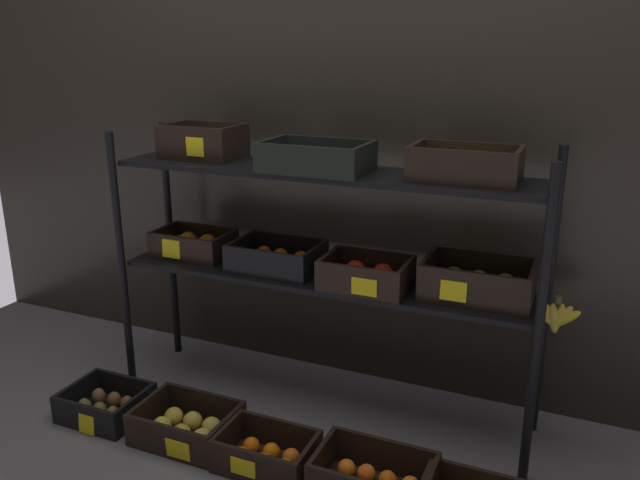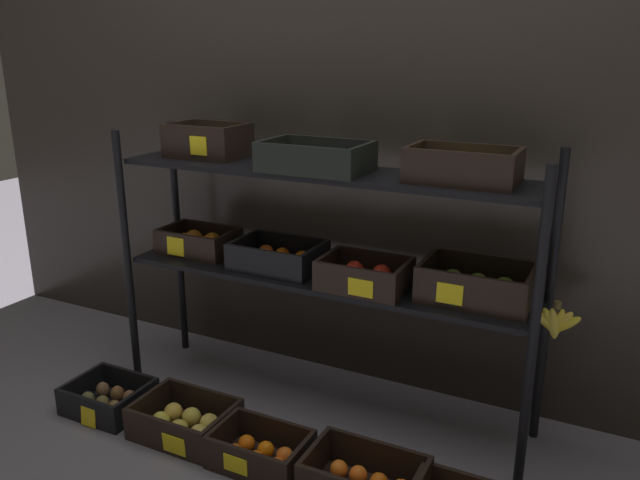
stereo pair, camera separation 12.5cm
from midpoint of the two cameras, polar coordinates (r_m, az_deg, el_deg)
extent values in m
plane|color=slate|center=(2.65, 1.40, -14.55)|extent=(10.00, 10.00, 0.00)
cube|color=#2D2823|center=(2.60, 5.09, 11.92)|extent=(4.01, 0.12, 2.32)
cylinder|color=black|center=(2.71, -15.65, -1.88)|extent=(0.03, 0.03, 1.08)
cylinder|color=black|center=(2.07, 20.28, -8.39)|extent=(0.03, 0.03, 1.08)
cylinder|color=black|center=(2.95, -11.43, -0.05)|extent=(0.03, 0.03, 1.08)
cylinder|color=black|center=(2.37, 21.26, -5.21)|extent=(0.03, 0.03, 1.08)
cube|color=black|center=(2.41, 1.49, -3.50)|extent=(1.58, 0.30, 0.02)
cube|color=black|center=(2.30, 1.57, 6.11)|extent=(1.58, 0.30, 0.02)
cube|color=black|center=(2.71, -9.48, -1.01)|extent=(0.31, 0.21, 0.01)
cube|color=black|center=(2.62, -10.76, -0.50)|extent=(0.31, 0.02, 0.09)
cube|color=black|center=(2.77, -8.37, 0.58)|extent=(0.31, 0.02, 0.09)
cube|color=black|center=(2.78, -12.02, 0.46)|extent=(0.02, 0.18, 0.09)
cube|color=black|center=(2.61, -6.89, -0.37)|extent=(0.02, 0.18, 0.09)
sphere|color=orange|center=(2.70, -10.77, -0.17)|extent=(0.07, 0.07, 0.07)
sphere|color=orange|center=(2.64, -8.96, -0.46)|extent=(0.07, 0.07, 0.07)
sphere|color=orange|center=(2.75, -9.99, 0.15)|extent=(0.07, 0.07, 0.07)
sphere|color=orange|center=(2.69, -8.34, -0.11)|extent=(0.07, 0.07, 0.07)
cube|color=yellow|center=(2.64, -11.53, -0.58)|extent=(0.08, 0.01, 0.08)
cube|color=black|center=(2.49, -2.33, -2.41)|extent=(0.34, 0.24, 0.01)
cube|color=black|center=(2.38, -3.66, -2.00)|extent=(0.34, 0.02, 0.10)
cube|color=black|center=(2.57, -1.13, -0.52)|extent=(0.34, 0.02, 0.10)
cube|color=black|center=(2.55, -5.54, -0.72)|extent=(0.02, 0.21, 0.10)
cube|color=black|center=(2.40, 1.04, -1.78)|extent=(0.02, 0.21, 0.10)
sphere|color=orange|center=(2.49, -4.47, -1.58)|extent=(0.06, 0.06, 0.06)
sphere|color=orange|center=(2.45, -2.77, -1.89)|extent=(0.06, 0.06, 0.06)
sphere|color=orange|center=(2.41, -1.08, -2.20)|extent=(0.06, 0.06, 0.06)
sphere|color=orange|center=(2.55, -3.46, -1.11)|extent=(0.06, 0.06, 0.06)
sphere|color=orange|center=(2.51, -1.99, -1.37)|extent=(0.06, 0.06, 0.06)
sphere|color=orange|center=(2.47, -0.16, -1.66)|extent=(0.06, 0.06, 0.06)
cube|color=black|center=(2.30, 5.56, -4.19)|extent=(0.31, 0.22, 0.01)
cube|color=black|center=(2.19, 4.65, -3.71)|extent=(0.31, 0.02, 0.10)
cube|color=black|center=(2.37, 6.48, -2.15)|extent=(0.31, 0.02, 0.10)
cube|color=black|center=(2.33, 2.21, -2.35)|extent=(0.02, 0.18, 0.10)
cube|color=black|center=(2.24, 9.14, -3.46)|extent=(0.02, 0.18, 0.10)
sphere|color=red|center=(2.28, 4.11, -3.19)|extent=(0.07, 0.07, 0.07)
sphere|color=red|center=(2.25, 6.52, -3.58)|extent=(0.07, 0.07, 0.07)
sphere|color=red|center=(2.33, 4.66, -2.76)|extent=(0.07, 0.07, 0.07)
sphere|color=red|center=(2.30, 7.08, -3.14)|extent=(0.07, 0.07, 0.07)
cube|color=yellow|center=(2.18, 5.30, -4.33)|extent=(0.09, 0.01, 0.06)
cube|color=black|center=(2.27, 15.35, -5.07)|extent=(0.37, 0.25, 0.01)
cube|color=black|center=(2.14, 14.83, -4.58)|extent=(0.37, 0.02, 0.12)
cube|color=black|center=(2.36, 16.07, -2.61)|extent=(0.37, 0.02, 0.12)
cube|color=black|center=(2.28, 11.11, -2.90)|extent=(0.02, 0.22, 0.12)
cube|color=black|center=(2.22, 19.97, -4.19)|extent=(0.02, 0.22, 0.12)
sphere|color=#94C53F|center=(2.23, 12.97, -4.07)|extent=(0.07, 0.07, 0.07)
sphere|color=#8AC939|center=(2.22, 15.31, -4.43)|extent=(0.07, 0.07, 0.07)
sphere|color=#80C53E|center=(2.20, 17.38, -4.76)|extent=(0.07, 0.07, 0.07)
sphere|color=#84B63E|center=(2.30, 13.37, -3.45)|extent=(0.07, 0.07, 0.07)
sphere|color=#8CB540|center=(2.29, 15.50, -3.78)|extent=(0.07, 0.07, 0.07)
sphere|color=#8ABC3C|center=(2.27, 17.75, -4.09)|extent=(0.07, 0.07, 0.07)
cube|color=yellow|center=(2.14, 13.22, -4.75)|extent=(0.09, 0.01, 0.07)
cube|color=black|center=(2.59, -8.59, 7.54)|extent=(0.30, 0.21, 0.01)
cube|color=black|center=(2.50, -9.94, 8.68)|extent=(0.30, 0.02, 0.12)
cube|color=black|center=(2.66, -7.45, 9.28)|extent=(0.30, 0.02, 0.12)
cube|color=black|center=(2.66, -11.24, 9.12)|extent=(0.02, 0.18, 0.12)
cube|color=black|center=(2.50, -5.91, 8.84)|extent=(0.02, 0.18, 0.12)
ellipsoid|color=#B9C15B|center=(2.59, -10.04, 8.63)|extent=(0.07, 0.07, 0.09)
ellipsoid|color=#B2BB53|center=(2.52, -8.00, 8.52)|extent=(0.07, 0.07, 0.09)
ellipsoid|color=#A6BA4D|center=(2.63, -9.11, 8.82)|extent=(0.07, 0.07, 0.09)
ellipsoid|color=tan|center=(2.57, -7.36, 8.70)|extent=(0.07, 0.07, 0.09)
cube|color=yellow|center=(2.47, -9.44, 8.34)|extent=(0.08, 0.01, 0.07)
cube|color=black|center=(2.26, 1.22, 6.37)|extent=(0.38, 0.24, 0.01)
cube|color=black|center=(2.16, -0.07, 7.24)|extent=(0.38, 0.02, 0.09)
cube|color=black|center=(2.36, 2.42, 8.08)|extent=(0.38, 0.02, 0.09)
cube|color=black|center=(2.34, -2.80, 8.00)|extent=(0.02, 0.21, 0.09)
cube|color=black|center=(2.19, 5.53, 7.30)|extent=(0.02, 0.21, 0.09)
sphere|color=#571A55|center=(2.26, -2.07, 7.13)|extent=(0.05, 0.05, 0.05)
sphere|color=#60264D|center=(2.24, -0.72, 7.01)|extent=(0.05, 0.05, 0.05)
sphere|color=#6B1852|center=(2.21, 0.59, 6.90)|extent=(0.05, 0.05, 0.05)
sphere|color=#62235D|center=(2.19, 1.97, 6.76)|extent=(0.05, 0.05, 0.05)
sphere|color=#602D58|center=(2.16, 3.49, 6.62)|extent=(0.05, 0.05, 0.05)
sphere|color=#6D2A5A|center=(2.31, -1.49, 7.34)|extent=(0.05, 0.05, 0.05)
sphere|color=#5F1959|center=(2.29, -0.11, 7.24)|extent=(0.05, 0.05, 0.05)
sphere|color=#6A2D54|center=(2.26, 1.19, 7.11)|extent=(0.05, 0.05, 0.05)
sphere|color=#631F5E|center=(2.24, 2.61, 7.00)|extent=(0.05, 0.05, 0.05)
sphere|color=#6C1858|center=(2.21, 4.07, 6.85)|extent=(0.05, 0.05, 0.05)
sphere|color=#592F57|center=(2.36, -0.89, 7.55)|extent=(0.05, 0.05, 0.05)
sphere|color=#5D2C46|center=(2.33, 0.44, 7.44)|extent=(0.05, 0.05, 0.05)
sphere|color=#5D2849|center=(2.30, 1.78, 7.31)|extent=(0.05, 0.05, 0.05)
sphere|color=#5B1C47|center=(2.28, 3.22, 7.20)|extent=(0.05, 0.05, 0.05)
sphere|color=#5A1C57|center=(2.26, 4.49, 7.07)|extent=(0.05, 0.05, 0.05)
cube|color=black|center=(2.13, 14.31, 5.16)|extent=(0.35, 0.21, 0.01)
cube|color=black|center=(2.03, 13.82, 6.28)|extent=(0.35, 0.02, 0.10)
cube|color=black|center=(2.22, 14.98, 7.08)|extent=(0.35, 0.02, 0.10)
cube|color=black|center=(2.16, 10.03, 7.16)|extent=(0.02, 0.18, 0.10)
cube|color=black|center=(2.09, 18.95, 6.17)|extent=(0.02, 0.18, 0.10)
ellipsoid|color=yellow|center=(2.12, 11.56, 6.50)|extent=(0.06, 0.06, 0.08)
ellipsoid|color=yellow|center=(2.10, 13.29, 6.31)|extent=(0.06, 0.06, 0.08)
ellipsoid|color=yellow|center=(2.09, 15.17, 6.09)|extent=(0.06, 0.06, 0.08)
ellipsoid|color=yellow|center=(2.08, 16.80, 5.92)|extent=(0.06, 0.06, 0.08)
ellipsoid|color=yellow|center=(2.18, 12.08, 6.76)|extent=(0.06, 0.06, 0.08)
ellipsoid|color=yellow|center=(2.16, 13.79, 6.56)|extent=(0.06, 0.06, 0.08)
ellipsoid|color=yellow|center=(2.15, 15.54, 6.37)|extent=(0.06, 0.06, 0.08)
ellipsoid|color=yellow|center=(2.13, 17.17, 6.16)|extent=(0.06, 0.06, 0.08)
cylinder|color=brown|center=(2.26, 22.08, -5.44)|extent=(0.02, 0.02, 0.02)
ellipsoid|color=yellow|center=(2.29, 21.15, -6.89)|extent=(0.11, 0.03, 0.09)
ellipsoid|color=yellow|center=(2.29, 21.47, -6.93)|extent=(0.08, 0.03, 0.11)
ellipsoid|color=gold|center=(2.28, 21.72, -7.01)|extent=(0.05, 0.03, 0.11)
ellipsoid|color=yellow|center=(2.29, 22.08, -6.98)|extent=(0.05, 0.03, 0.11)
ellipsoid|color=yellow|center=(2.30, 22.40, -6.97)|extent=(0.08, 0.03, 0.11)
ellipsoid|color=yellow|center=(2.29, 22.68, -7.04)|extent=(0.11, 0.04, 0.09)
cube|color=black|center=(2.73, -17.06, -14.20)|extent=(0.30, 0.25, 0.01)
cube|color=black|center=(2.63, -18.99, -14.24)|extent=(0.30, 0.02, 0.10)
cube|color=black|center=(2.78, -15.46, -12.15)|extent=(0.30, 0.02, 0.10)
cube|color=black|center=(2.80, -19.37, -12.33)|extent=(0.02, 0.22, 0.10)
cube|color=black|center=(2.62, -14.79, -14.05)|extent=(0.02, 0.22, 0.10)
ellipsoid|color=brown|center=(2.73, -18.86, -13.44)|extent=(0.05, 0.05, 0.07)
ellipsoid|color=brown|center=(2.69, -17.67, -13.85)|extent=(0.05, 0.05, 0.07)
ellipsoid|color=brown|center=(2.64, -16.63, -14.31)|extent=(0.05, 0.05, 0.07)
ellipsoid|color=brown|center=(2.78, -17.68, -12.73)|extent=(0.05, 0.05, 0.07)
ellipsoid|color=brown|center=(2.74, -16.46, -13.13)|extent=(0.05, 0.05, 0.07)
ellipsoid|color=brown|center=(2.69, -15.43, -13.56)|extent=(0.05, 0.05, 0.07)
cube|color=yellow|center=(2.62, -18.78, -14.83)|extent=(0.07, 0.01, 0.08)
cube|color=black|center=(2.51, -10.50, -16.65)|extent=(0.36, 0.26, 0.01)
cube|color=black|center=(2.40, -12.39, -16.74)|extent=(0.36, 0.02, 0.12)
cube|color=black|center=(2.56, -8.90, -14.17)|extent=(0.36, 0.02, 0.12)
cube|color=black|center=(2.57, -13.72, -14.32)|extent=(0.02, 0.23, 0.12)
cube|color=black|center=(2.39, -7.16, -16.55)|extent=(0.02, 0.23, 0.12)
sphere|color=gold|center=(2.52, -12.69, -15.61)|extent=(0.07, 0.07, 0.07)
sphere|color=gold|center=(2.46, -11.08, -16.35)|extent=(0.07, 0.07, 0.07)
sphere|color=#E0C051|center=(2.42, -9.33, -16.86)|extent=(0.07, 0.07, 0.07)
sphere|color=gold|center=(2.56, -11.63, -14.92)|extent=(0.07, 0.07, 0.07)
sphere|color=gold|center=(2.52, -10.03, -15.40)|extent=(0.07, 0.07, 0.07)
sphere|color=#DFBF4B|center=(2.47, -8.44, -15.99)|extent=(0.07, 0.07, 0.07)
cube|color=yellow|center=(2.38, -11.46, -17.62)|extent=(0.10, 0.01, 0.07)
cube|color=black|center=(2.33, -3.70, -19.38)|extent=(0.33, 0.22, 0.01)
cube|color=black|center=(2.23, -5.12, -19.45)|extent=(0.33, 0.02, 0.11)
cube|color=black|center=(2.37, -2.45, -16.89)|extent=(0.33, 0.02, 0.11)
cube|color=black|center=(2.37, -7.18, -17.05)|extent=(0.02, 0.19, 0.11)
cube|color=black|center=(2.23, -0.04, -19.21)|extent=(0.02, 0.19, 0.11)
sphere|color=orange|center=(2.33, -6.02, -18.47)|extent=(0.06, 0.06, 0.06)
sphere|color=orange|center=(2.29, -4.15, -19.09)|extent=(0.06, 0.06, 0.06)
sphere|color=orange|center=(2.26, -2.19, -19.65)|extent=(0.06, 0.06, 0.06)
sphere|color=orange|center=(2.37, -5.04, -17.75)|extent=(0.06, 0.06, 0.06)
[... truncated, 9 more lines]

